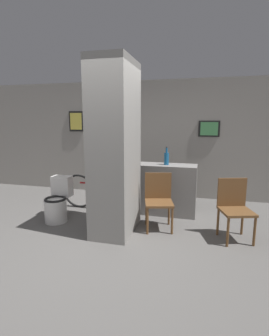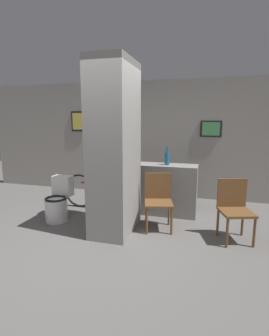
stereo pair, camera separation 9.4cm
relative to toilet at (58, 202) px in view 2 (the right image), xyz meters
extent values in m
plane|color=#5B5956|center=(1.02, -0.62, -0.32)|extent=(14.00, 14.00, 0.00)
cube|color=gray|center=(1.02, 2.01, 0.98)|extent=(8.00, 0.06, 2.60)
cube|color=black|center=(-0.58, 1.96, 1.38)|extent=(0.36, 0.02, 0.48)
cube|color=#E0CC4C|center=(-0.58, 1.95, 1.38)|extent=(0.30, 0.01, 0.39)
cube|color=black|center=(2.52, 1.96, 1.23)|extent=(0.44, 0.02, 0.34)
cube|color=#4C9959|center=(2.52, 1.95, 1.23)|extent=(0.36, 0.01, 0.28)
cube|color=gray|center=(1.12, -0.15, 0.98)|extent=(0.57, 0.95, 2.60)
cylinder|color=#593319|center=(0.82, -0.34, 1.23)|extent=(0.03, 0.40, 0.40)
cylinder|color=red|center=(0.81, -0.34, 1.23)|extent=(0.01, 0.07, 0.07)
cube|color=gray|center=(1.74, 0.82, 0.15)|extent=(1.18, 0.44, 0.93)
cylinder|color=white|center=(0.00, -0.07, -0.12)|extent=(0.38, 0.38, 0.39)
torus|color=black|center=(0.00, -0.07, 0.09)|extent=(0.37, 0.37, 0.04)
cube|color=white|center=(0.00, 0.18, 0.26)|extent=(0.34, 0.20, 0.36)
cylinder|color=brown|center=(1.63, -0.17, -0.11)|extent=(0.04, 0.04, 0.42)
cylinder|color=brown|center=(2.00, -0.07, -0.11)|extent=(0.04, 0.04, 0.42)
cylinder|color=brown|center=(1.54, 0.20, -0.11)|extent=(0.04, 0.04, 0.42)
cylinder|color=brown|center=(1.91, 0.29, -0.11)|extent=(0.04, 0.04, 0.42)
cube|color=brown|center=(1.77, 0.06, 0.12)|extent=(0.53, 0.53, 0.04)
cube|color=brown|center=(1.72, 0.26, 0.36)|extent=(0.43, 0.14, 0.43)
cylinder|color=brown|center=(2.79, -0.28, -0.11)|extent=(0.04, 0.04, 0.42)
cylinder|color=brown|center=(3.15, -0.17, -0.11)|extent=(0.04, 0.04, 0.42)
cylinder|color=brown|center=(2.68, 0.08, -0.11)|extent=(0.04, 0.04, 0.42)
cylinder|color=brown|center=(3.04, 0.19, -0.11)|extent=(0.04, 0.04, 0.42)
cube|color=brown|center=(2.92, -0.04, 0.12)|extent=(0.54, 0.54, 0.04)
cube|color=brown|center=(2.86, 0.15, 0.36)|extent=(0.42, 0.16, 0.43)
torus|color=black|center=(0.05, 0.71, 0.02)|extent=(0.68, 0.04, 0.68)
torus|color=black|center=(1.09, 0.71, 0.02)|extent=(0.68, 0.04, 0.68)
cylinder|color=maroon|center=(0.57, 0.71, 0.20)|extent=(0.96, 0.04, 0.04)
cylinder|color=maroon|center=(0.31, 0.71, 0.20)|extent=(0.03, 0.03, 0.35)
cylinder|color=maroon|center=(1.04, 0.71, 0.20)|extent=(0.03, 0.03, 0.32)
cube|color=black|center=(0.31, 0.71, 0.39)|extent=(0.16, 0.06, 0.04)
cylinder|color=#262626|center=(1.04, 0.71, 0.36)|extent=(0.03, 0.42, 0.03)
cylinder|color=#19598C|center=(1.78, 0.80, 0.72)|extent=(0.09, 0.09, 0.22)
cylinder|color=#19598C|center=(1.78, 0.80, 0.88)|extent=(0.03, 0.03, 0.09)
sphere|color=#333333|center=(1.78, 0.80, 0.94)|extent=(0.04, 0.04, 0.04)
camera|label=1|loc=(2.40, -3.89, 1.43)|focal=28.00mm
camera|label=2|loc=(2.49, -3.86, 1.43)|focal=28.00mm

